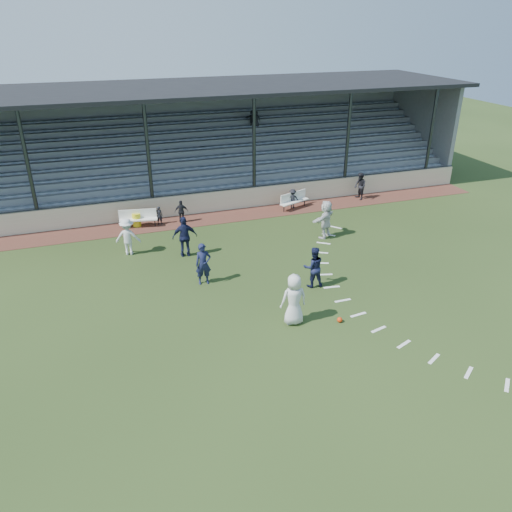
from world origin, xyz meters
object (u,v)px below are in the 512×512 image
at_px(player_navy_lead, 203,264).
at_px(official, 360,186).
at_px(bench_right, 294,199).
at_px(football, 340,320).
at_px(trash_bin, 137,220).
at_px(player_white_lead, 294,299).
at_px(bench_left, 138,217).

height_order(player_navy_lead, official, player_navy_lead).
relative_size(player_navy_lead, official, 1.10).
xyz_separation_m(bench_right, player_navy_lead, (-7.19, -7.29, 0.33)).
bearing_deg(player_navy_lead, football, -44.73).
xyz_separation_m(bench_right, trash_bin, (-9.15, 0.14, -0.20)).
relative_size(trash_bin, official, 0.43).
height_order(player_white_lead, player_navy_lead, player_white_lead).
bearing_deg(football, trash_bin, 116.79).
bearing_deg(football, official, 57.80).
xyz_separation_m(bench_left, official, (13.55, 0.10, 0.27)).
xyz_separation_m(player_navy_lead, official, (11.67, 7.43, -0.06)).
xyz_separation_m(trash_bin, official, (13.63, 0.00, 0.47)).
relative_size(bench_right, player_white_lead, 1.00).
xyz_separation_m(trash_bin, football, (6.07, -12.01, -0.28)).
bearing_deg(trash_bin, player_navy_lead, -75.21).
bearing_deg(player_white_lead, player_navy_lead, -55.61).
bearing_deg(trash_bin, bench_left, -49.33).
xyz_separation_m(player_white_lead, official, (9.23, 11.47, -0.15)).
distance_m(player_navy_lead, official, 13.84).
xyz_separation_m(bench_left, bench_right, (9.07, -0.04, 0.00)).
distance_m(bench_right, trash_bin, 9.16).
xyz_separation_m(trash_bin, player_navy_lead, (1.96, -7.43, 0.54)).
distance_m(trash_bin, player_navy_lead, 7.70).
bearing_deg(player_navy_lead, official, 35.91).
distance_m(bench_left, player_navy_lead, 7.58).
distance_m(bench_left, bench_right, 9.07).
bearing_deg(bench_left, bench_right, 9.08).
height_order(trash_bin, football, trash_bin).
relative_size(bench_left, trash_bin, 2.82).
distance_m(trash_bin, football, 13.46).
bearing_deg(player_white_lead, trash_bin, -65.74).
bearing_deg(official, trash_bin, -90.03).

